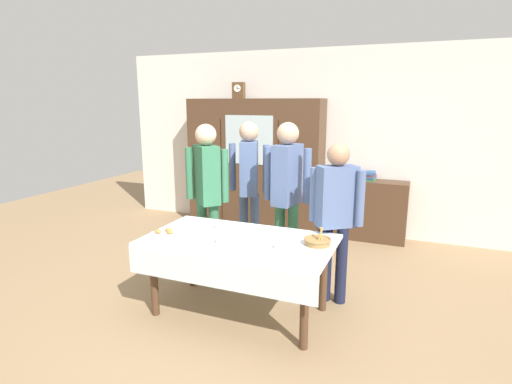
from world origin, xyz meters
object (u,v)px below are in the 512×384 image
book_stack (370,176)px  pastry_plate (165,233)px  tea_cup_near_right (220,241)px  person_by_cabinet (249,178)px  spoon_front_edge (178,243)px  person_beside_shelf (287,185)px  spoon_near_left (294,233)px  dining_table (238,250)px  person_near_right_end (336,209)px  mantel_clock (239,90)px  bookshelf_low (368,210)px  bread_basket (318,241)px  tea_cup_mid_left (219,226)px  tea_cup_far_right (279,246)px  person_behind_table_right (207,185)px  spoon_near_right (252,240)px  wall_cabinet (255,164)px

book_stack → pastry_plate: book_stack is taller
tea_cup_near_right → person_by_cabinet: person_by_cabinet is taller
spoon_front_edge → person_beside_shelf: person_beside_shelf is taller
spoon_near_left → pastry_plate: bearing=-156.0°
dining_table → pastry_plate: (-0.69, -0.12, 0.11)m
person_beside_shelf → pastry_plate: bearing=-129.5°
book_stack → person_near_right_end: 2.05m
mantel_clock → spoon_front_edge: (0.72, -2.87, -1.37)m
bookshelf_low → tea_cup_near_right: size_ratio=8.16×
dining_table → bread_basket: size_ratio=7.09×
spoon_front_edge → mantel_clock: bearing=104.0°
mantel_clock → person_by_cabinet: size_ratio=0.14×
tea_cup_mid_left → tea_cup_far_right: same height
mantel_clock → spoon_front_edge: mantel_clock is taller
spoon_near_left → person_beside_shelf: bearing=114.4°
tea_cup_far_right → person_near_right_end: (0.34, 0.67, 0.19)m
bread_basket → person_behind_table_right: bearing=158.4°
pastry_plate → dining_table: bearing=10.2°
spoon_near_left → person_near_right_end: size_ratio=0.08×
spoon_near_left → spoon_near_right: 0.44m
wall_cabinet → tea_cup_mid_left: bearing=-75.9°
wall_cabinet → book_stack: (1.73, 0.05, -0.07)m
dining_table → pastry_plate: pastry_plate is taller
tea_cup_near_right → person_by_cabinet: 1.47m
spoon_near_right → person_behind_table_right: size_ratio=0.07×
tea_cup_mid_left → tea_cup_near_right: (0.21, -0.38, -0.00)m
spoon_front_edge → person_by_cabinet: bearing=89.3°
tea_cup_far_right → mantel_clock: bearing=120.6°
tea_cup_near_right → person_by_cabinet: (-0.32, 1.40, 0.29)m
mantel_clock → tea_cup_far_right: size_ratio=1.85×
bookshelf_low → book_stack: bearing=76.0°
bread_basket → spoon_front_edge: 1.22m
bookshelf_low → person_beside_shelf: 1.95m
book_stack → person_by_cabinet: bearing=-132.2°
bread_basket → person_behind_table_right: size_ratio=0.14×
wall_cabinet → tea_cup_near_right: wall_cabinet is taller
tea_cup_mid_left → person_by_cabinet: (-0.11, 1.02, 0.29)m
dining_table → spoon_near_left: 0.56m
bookshelf_low → spoon_near_left: 2.33m
person_beside_shelf → person_by_cabinet: bearing=150.0°
pastry_plate → person_behind_table_right: size_ratio=0.16×
person_beside_shelf → person_near_right_end: person_beside_shelf is taller
spoon_near_left → spoon_near_right: size_ratio=1.00×
bread_basket → person_by_cabinet: (-1.12, 1.11, 0.29)m
mantel_clock → tea_cup_near_right: 3.23m
wall_cabinet → person_beside_shelf: wall_cabinet is taller
tea_cup_near_right → spoon_near_left: tea_cup_near_right is taller
bookshelf_low → person_near_right_end: (-0.07, -2.05, 0.52)m
mantel_clock → spoon_near_right: 3.17m
tea_cup_near_right → person_beside_shelf: 1.14m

